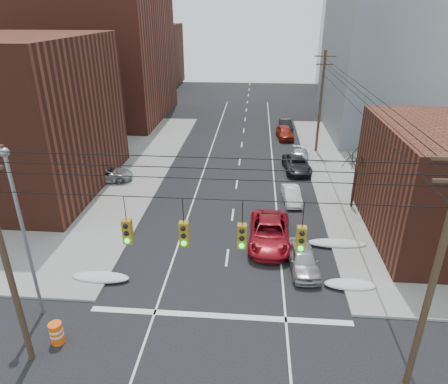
% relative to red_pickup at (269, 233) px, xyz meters
% --- Properties ---
extents(building_brick_tall, '(24.00, 20.00, 30.00)m').
position_rel_red_pickup_xyz_m(building_brick_tall, '(-26.77, 33.98, 14.17)').
color(building_brick_tall, maroon).
rests_on(building_brick_tall, ground).
extents(building_brick_far, '(22.00, 18.00, 12.00)m').
position_rel_red_pickup_xyz_m(building_brick_far, '(-28.77, 59.98, 5.17)').
color(building_brick_far, '#4C2117').
rests_on(building_brick_far, ground).
extents(building_office, '(22.00, 20.00, 25.00)m').
position_rel_red_pickup_xyz_m(building_office, '(19.23, 29.98, 11.67)').
color(building_office, gray).
rests_on(building_office, ground).
extents(building_glass, '(20.00, 18.00, 22.00)m').
position_rel_red_pickup_xyz_m(building_glass, '(21.23, 55.98, 10.17)').
color(building_glass, gray).
rests_on(building_glass, ground).
extents(utility_pole_left, '(2.20, 0.28, 11.00)m').
position_rel_red_pickup_xyz_m(utility_pole_left, '(-11.27, -11.02, 4.95)').
color(utility_pole_left, '#473323').
rests_on(utility_pole_left, ground).
extents(utility_pole_right, '(2.20, 0.28, 11.00)m').
position_rel_red_pickup_xyz_m(utility_pole_right, '(5.73, -11.02, 4.95)').
color(utility_pole_right, '#473323').
rests_on(utility_pole_right, ground).
extents(utility_pole_far, '(2.20, 0.28, 11.00)m').
position_rel_red_pickup_xyz_m(utility_pole_far, '(5.73, 19.98, 4.95)').
color(utility_pole_far, '#473323').
rests_on(utility_pole_far, ground).
extents(traffic_signals, '(17.00, 0.42, 2.02)m').
position_rel_red_pickup_xyz_m(traffic_signals, '(-2.68, -11.05, 6.34)').
color(traffic_signals, black).
rests_on(traffic_signals, ground).
extents(street_light, '(0.44, 0.44, 9.32)m').
position_rel_red_pickup_xyz_m(street_light, '(-12.27, -8.02, 4.71)').
color(street_light, gray).
rests_on(street_light, ground).
extents(bare_tree, '(2.09, 2.20, 4.93)m').
position_rel_red_pickup_xyz_m(bare_tree, '(6.81, 5.98, 1.49)').
color(bare_tree, black).
rests_on(bare_tree, ground).
extents(snow_nw, '(3.50, 1.08, 0.42)m').
position_rel_red_pickup_xyz_m(snow_nw, '(-10.17, -5.02, -0.62)').
color(snow_nw, silver).
rests_on(snow_nw, ground).
extents(snow_ne, '(3.00, 1.08, 0.42)m').
position_rel_red_pickup_xyz_m(snow_ne, '(4.63, -4.52, -0.62)').
color(snow_ne, silver).
rests_on(snow_ne, ground).
extents(snow_east_far, '(4.00, 1.08, 0.42)m').
position_rel_red_pickup_xyz_m(snow_east_far, '(4.63, -0.02, -0.62)').
color(snow_east_far, silver).
rests_on(snow_east_far, ground).
extents(red_pickup, '(2.92, 6.06, 1.66)m').
position_rel_red_pickup_xyz_m(red_pickup, '(0.00, 0.00, 0.00)').
color(red_pickup, maroon).
rests_on(red_pickup, ground).
extents(parked_car_a, '(2.05, 4.40, 1.46)m').
position_rel_red_pickup_xyz_m(parked_car_a, '(2.03, -2.87, -0.10)').
color(parked_car_a, '#A7A7AC').
rests_on(parked_car_a, ground).
extents(parked_car_b, '(1.60, 3.82, 1.23)m').
position_rel_red_pickup_xyz_m(parked_car_b, '(2.03, 6.72, -0.22)').
color(parked_car_b, white).
rests_on(parked_car_b, ground).
extents(parked_car_c, '(2.82, 5.37, 1.44)m').
position_rel_red_pickup_xyz_m(parked_car_c, '(3.04, 13.89, -0.11)').
color(parked_car_c, black).
rests_on(parked_car_c, ground).
extents(parked_car_d, '(2.50, 5.00, 1.39)m').
position_rel_red_pickup_xyz_m(parked_car_d, '(3.45, 15.72, -0.13)').
color(parked_car_d, '#BCBCC1').
rests_on(parked_car_d, ground).
extents(parked_car_e, '(2.29, 4.69, 1.54)m').
position_rel_red_pickup_xyz_m(parked_car_e, '(2.47, 24.91, -0.06)').
color(parked_car_e, maroon).
rests_on(parked_car_e, ground).
extents(parked_car_f, '(1.80, 4.10, 1.31)m').
position_rel_red_pickup_xyz_m(parked_car_f, '(2.86, 29.01, -0.18)').
color(parked_car_f, black).
rests_on(parked_car_f, ground).
extents(lot_car_a, '(4.13, 2.68, 1.29)m').
position_rel_red_pickup_xyz_m(lot_car_a, '(-17.64, 8.58, -0.04)').
color(lot_car_a, white).
rests_on(lot_car_a, sidewalk_nw).
extents(lot_car_b, '(5.15, 3.11, 1.34)m').
position_rel_red_pickup_xyz_m(lot_car_b, '(-14.97, 9.57, -0.01)').
color(lot_car_b, '#A2A2A7').
rests_on(lot_car_b, sidewalk_nw).
extents(lot_car_c, '(5.80, 3.47, 1.57)m').
position_rel_red_pickup_xyz_m(lot_car_c, '(-20.21, 4.73, 0.11)').
color(lot_car_c, black).
rests_on(lot_car_c, sidewalk_nw).
extents(lot_car_d, '(4.22, 1.95, 1.40)m').
position_rel_red_pickup_xyz_m(lot_car_d, '(-18.95, 9.66, 0.02)').
color(lot_car_d, '#AFAFB4').
rests_on(lot_car_d, sidewalk_nw).
extents(construction_barrel, '(0.77, 0.77, 1.15)m').
position_rel_red_pickup_xyz_m(construction_barrel, '(-10.49, -9.97, -0.24)').
color(construction_barrel, '#FF5A0D').
rests_on(construction_barrel, ground).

